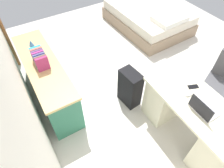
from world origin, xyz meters
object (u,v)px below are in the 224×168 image
at_px(cell_phone_by_mouse, 193,87).
at_px(laptop, 203,109).
at_px(credenza, 47,80).
at_px(computer_mouse, 188,94).
at_px(bed, 148,17).
at_px(figurine_small, 31,43).
at_px(suitcase_black, 130,88).
at_px(desk, 192,120).
at_px(office_chair, 220,86).

bearing_deg(cell_phone_by_mouse, laptop, 170.01).
relative_size(credenza, computer_mouse, 18.00).
bearing_deg(credenza, cell_phone_by_mouse, -133.79).
height_order(bed, figurine_small, figurine_small).
distance_m(suitcase_black, figurine_small, 1.73).
bearing_deg(credenza, figurine_small, 0.18).
bearing_deg(figurine_small, credenza, -179.82).
height_order(credenza, suitcase_black, credenza).
xyz_separation_m(credenza, bed, (0.88, -2.75, -0.13)).
bearing_deg(cell_phone_by_mouse, desk, 173.44).
height_order(credenza, computer_mouse, computer_mouse).
xyz_separation_m(desk, credenza, (1.75, 1.42, -0.02)).
relative_size(bed, laptop, 6.17).
relative_size(bed, figurine_small, 17.66).
bearing_deg(figurine_small, office_chair, -132.09).
bearing_deg(desk, computer_mouse, 5.72).
bearing_deg(credenza, desk, -140.84).
xyz_separation_m(computer_mouse, figurine_small, (2.04, 1.41, 0.03)).
bearing_deg(credenza, suitcase_black, -126.50).
bearing_deg(credenza, laptop, -143.28).
height_order(office_chair, suitcase_black, office_chair).
relative_size(desk, cell_phone_by_mouse, 10.69).
bearing_deg(figurine_small, computer_mouse, -145.50).
relative_size(suitcase_black, cell_phone_by_mouse, 4.78).
bearing_deg(computer_mouse, figurine_small, 35.75).
distance_m(laptop, figurine_small, 2.67).
relative_size(office_chair, computer_mouse, 9.40).
height_order(cell_phone_by_mouse, figurine_small, figurine_small).
height_order(credenza, cell_phone_by_mouse, cell_phone_by_mouse).
xyz_separation_m(credenza, computer_mouse, (-1.56, -1.40, 0.40)).
xyz_separation_m(desk, computer_mouse, (0.19, 0.02, 0.37)).
bearing_deg(desk, credenza, 39.16).
bearing_deg(bed, laptop, 152.63).
xyz_separation_m(suitcase_black, laptop, (-1.03, -0.29, 0.48)).
xyz_separation_m(computer_mouse, cell_phone_by_mouse, (0.06, -0.16, -0.01)).
height_order(credenza, figurine_small, figurine_small).
distance_m(bed, laptop, 3.09).
bearing_deg(bed, desk, 153.12).
bearing_deg(cell_phone_by_mouse, bed, -4.66).
height_order(laptop, computer_mouse, laptop).
bearing_deg(laptop, bed, -27.37).
xyz_separation_m(bed, cell_phone_by_mouse, (-2.38, 1.19, 0.51)).
bearing_deg(laptop, desk, -42.13).
xyz_separation_m(credenza, cell_phone_by_mouse, (-1.50, -1.56, 0.39)).
xyz_separation_m(bed, computer_mouse, (-2.44, 1.35, 0.52)).
height_order(suitcase_black, laptop, laptop).
relative_size(desk, office_chair, 1.55).
height_order(office_chair, laptop, laptop).
bearing_deg(desk, office_chair, -75.95).
bearing_deg(office_chair, bed, -11.96).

